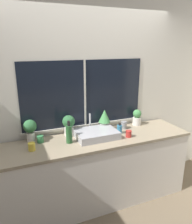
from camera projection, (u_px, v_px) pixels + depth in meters
ground_plane at (104, 215)px, 2.74m from camera, size 14.00×14.00×0.00m
wall_back at (84, 99)px, 2.94m from camera, size 8.00×0.09×2.70m
wall_right at (171, 81)px, 4.48m from camera, size 0.06×7.00×2.70m
counter at (95, 171)px, 2.87m from camera, size 2.53×0.63×0.92m
sink at (96, 134)px, 2.77m from camera, size 0.52×0.43×0.25m
potted_plant_far_left at (30, 128)px, 2.62m from camera, size 0.16×0.16×0.28m
potted_plant_center_left at (69, 124)px, 2.80m from camera, size 0.16×0.16×0.27m
potted_plant_center_right at (104, 119)px, 2.98m from camera, size 0.16×0.16×0.29m
potted_plant_far_right at (137, 117)px, 3.19m from camera, size 0.12×0.12×0.23m
soap_bottle at (120, 129)px, 2.89m from camera, size 0.07×0.07×0.15m
bottle_tall at (69, 134)px, 2.59m from camera, size 0.07×0.07×0.28m
mug_grey at (124, 125)px, 3.06m from camera, size 0.08×0.08×0.10m
mug_red at (129, 134)px, 2.78m from camera, size 0.07×0.07×0.09m
mug_yellow at (32, 147)px, 2.42m from camera, size 0.08×0.08×0.09m
mug_green at (40, 139)px, 2.63m from camera, size 0.08×0.08×0.09m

